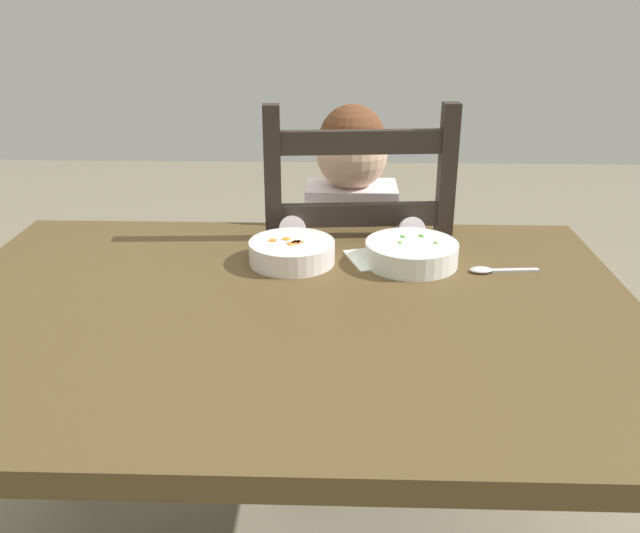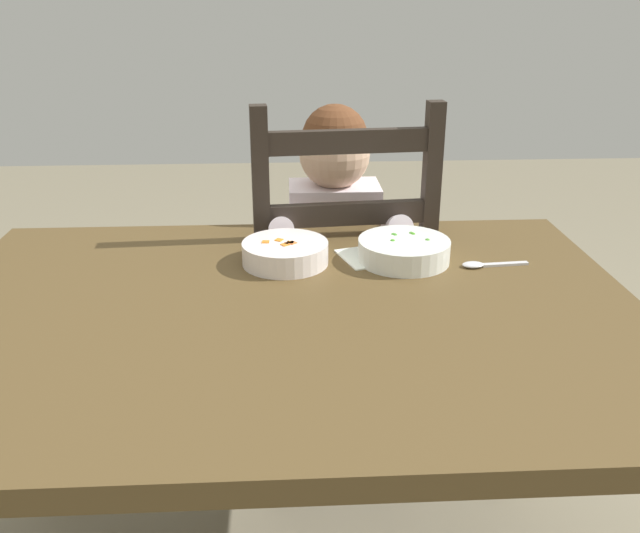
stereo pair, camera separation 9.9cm
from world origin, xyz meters
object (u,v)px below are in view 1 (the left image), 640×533
Objects in this scene: bowl_of_peas at (411,252)px; spoon at (491,270)px; dining_table at (285,355)px; child_figure at (351,243)px; bowl_of_carrots at (294,251)px; dining_chair at (351,304)px.

spoon is at bearing -14.15° from bowl_of_peas.
dining_table is 0.44m from spoon.
child_figure is 7.11× the size of spoon.
bowl_of_carrots is 1.26× the size of spoon.
bowl_of_carrots reaches higher than spoon.
bowl_of_peas is (0.12, -0.29, 0.09)m from child_figure.
dining_table is 1.25× the size of dining_chair.
dining_table is 7.27× the size of bowl_of_carrots.
child_figure is 0.33m from bowl_of_peas.
bowl_of_peas is at bearing 165.85° from spoon.
dining_table is 1.29× the size of child_figure.
bowl_of_carrots is 0.39m from spoon.
bowl_of_peas is (0.11, -0.30, 0.26)m from dining_chair.
bowl_of_carrots reaches higher than dining_table.
bowl_of_peas is at bearing -67.92° from child_figure.
dining_table is 0.24m from bowl_of_carrots.
dining_table is at bearing -157.31° from spoon.
bowl_of_carrots is (-0.24, -0.00, -0.00)m from bowl_of_peas.
dining_chair reaches higher than bowl_of_peas.
bowl_of_peas is 0.24m from bowl_of_carrots.
dining_chair is 0.41m from bowl_of_peas.
child_figure is 0.33m from bowl_of_carrots.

